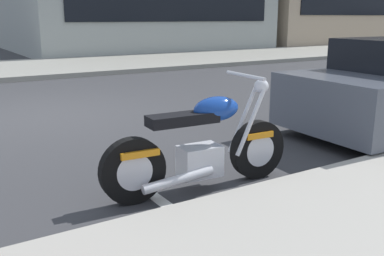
% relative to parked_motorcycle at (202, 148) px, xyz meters
% --- Properties ---
extents(ground_plane, '(260.00, 260.00, 0.00)m').
position_rel_parked_motorcycle_xyz_m(ground_plane, '(-0.48, 4.12, -0.42)').
color(ground_plane, '#333335').
extents(sidewalk_far_curb, '(120.00, 5.00, 0.14)m').
position_rel_parked_motorcycle_xyz_m(sidewalk_far_curb, '(11.52, 11.09, -0.35)').
color(sidewalk_far_curb, gray).
rests_on(sidewalk_far_curb, ground).
extents(parking_stall_stripe, '(0.12, 2.20, 0.01)m').
position_rel_parked_motorcycle_xyz_m(parking_stall_stripe, '(-0.48, 0.26, -0.42)').
color(parking_stall_stripe, silver).
rests_on(parking_stall_stripe, ground).
extents(parked_motorcycle, '(1.99, 0.62, 1.10)m').
position_rel_parked_motorcycle_xyz_m(parked_motorcycle, '(0.00, 0.00, 0.00)').
color(parked_motorcycle, black).
rests_on(parked_motorcycle, ground).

